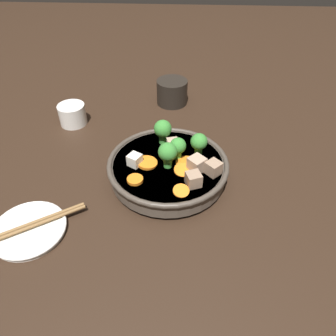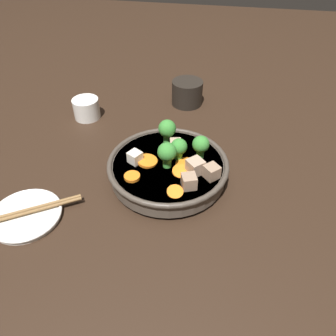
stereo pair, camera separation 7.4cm
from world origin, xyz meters
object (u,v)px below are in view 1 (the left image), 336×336
(dark_mug, at_px, (172,92))
(chopsticks_pair, at_px, (27,226))
(side_saucer, at_px, (29,230))
(tea_cup, at_px, (72,114))
(stirfry_bowl, at_px, (169,166))

(dark_mug, relative_size, chopsticks_pair, 0.57)
(side_saucer, relative_size, dark_mug, 1.27)
(side_saucer, xyz_separation_m, tea_cup, (0.39, 0.02, 0.02))
(side_saucer, relative_size, chopsticks_pair, 0.73)
(side_saucer, distance_m, dark_mug, 0.59)
(stirfry_bowl, height_order, dark_mug, stirfry_bowl)
(stirfry_bowl, height_order, tea_cup, stirfry_bowl)
(stirfry_bowl, distance_m, side_saucer, 0.32)
(dark_mug, bearing_deg, stirfry_bowl, -178.61)
(stirfry_bowl, height_order, side_saucer, stirfry_bowl)
(dark_mug, xyz_separation_m, chopsticks_pair, (-0.53, 0.26, -0.02))
(tea_cup, bearing_deg, dark_mug, -63.85)
(tea_cup, relative_size, dark_mug, 0.65)
(dark_mug, bearing_deg, side_saucer, 154.01)
(tea_cup, xyz_separation_m, dark_mug, (0.14, -0.28, 0.01))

